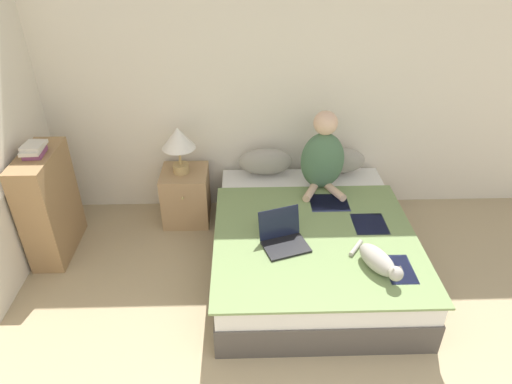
% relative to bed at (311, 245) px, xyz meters
% --- Properties ---
extents(wall_back, '(5.93, 0.05, 2.55)m').
position_rel_bed_xyz_m(wall_back, '(-0.01, 1.06, 1.05)').
color(wall_back, silver).
rests_on(wall_back, ground_plane).
extents(bed, '(1.65, 1.98, 0.46)m').
position_rel_bed_xyz_m(bed, '(0.00, 0.00, 0.00)').
color(bed, '#4C4742').
rests_on(bed, ground_plane).
extents(pillow_near, '(0.53, 0.21, 0.27)m').
position_rel_bed_xyz_m(pillow_near, '(-0.36, 0.86, 0.37)').
color(pillow_near, gray).
rests_on(pillow_near, bed).
extents(pillow_far, '(0.53, 0.21, 0.27)m').
position_rel_bed_xyz_m(pillow_far, '(0.36, 0.86, 0.37)').
color(pillow_far, gray).
rests_on(pillow_far, bed).
extents(person_sitting, '(0.40, 0.39, 0.77)m').
position_rel_bed_xyz_m(person_sitting, '(0.15, 0.59, 0.56)').
color(person_sitting, '#476B4C').
rests_on(person_sitting, bed).
extents(cat_tabby, '(0.32, 0.54, 0.17)m').
position_rel_bed_xyz_m(cat_tabby, '(0.40, -0.59, 0.31)').
color(cat_tabby, '#A8A399').
rests_on(cat_tabby, bed).
extents(laptop_open, '(0.42, 0.40, 0.26)m').
position_rel_bed_xyz_m(laptop_open, '(-0.27, -0.26, 0.29)').
color(laptop_open, black).
rests_on(laptop_open, bed).
extents(nightstand, '(0.45, 0.47, 0.55)m').
position_rel_bed_xyz_m(nightstand, '(-1.16, 0.76, 0.05)').
color(nightstand, tan).
rests_on(nightstand, ground_plane).
extents(table_lamp, '(0.32, 0.32, 0.47)m').
position_rel_bed_xyz_m(table_lamp, '(-1.18, 0.76, 0.66)').
color(table_lamp, tan).
rests_on(table_lamp, nightstand).
extents(bookshelf, '(0.28, 0.70, 0.99)m').
position_rel_bed_xyz_m(bookshelf, '(-2.30, 0.30, 0.27)').
color(bookshelf, '#99754C').
rests_on(bookshelf, ground_plane).
extents(book_stack_top, '(0.18, 0.24, 0.10)m').
position_rel_bed_xyz_m(book_stack_top, '(-2.30, 0.30, 0.81)').
color(book_stack_top, '#844270').
rests_on(book_stack_top, bookshelf).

